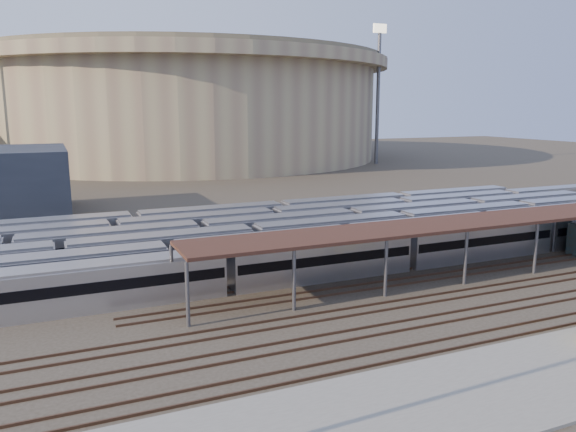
{
  "coord_description": "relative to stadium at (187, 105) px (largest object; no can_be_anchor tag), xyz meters",
  "views": [
    {
      "loc": [
        -16.75,
        -37.74,
        16.03
      ],
      "look_at": [
        4.65,
        12.0,
        5.48
      ],
      "focal_mm": 35.0,
      "sensor_mm": 36.0,
      "label": 1
    }
  ],
  "objects": [
    {
      "name": "subway_trains",
      "position": [
        -26.49,
        -121.5,
        -14.67
      ],
      "size": [
        127.95,
        23.9,
        3.6
      ],
      "color": "#B4B3B8",
      "rests_on": "ground"
    },
    {
      "name": "inspection_shed",
      "position": [
        -3.0,
        -136.0,
        -11.49
      ],
      "size": [
        60.3,
        6.0,
        5.3
      ],
      "color": "#525156",
      "rests_on": "ground"
    },
    {
      "name": "empty_tracks",
      "position": [
        -25.0,
        -145.0,
        -16.38
      ],
      "size": [
        170.0,
        9.62,
        0.18
      ],
      "color": "#4C3323",
      "rests_on": "ground"
    },
    {
      "name": "floodlight_2",
      "position": [
        45.0,
        -40.0,
        4.18
      ],
      "size": [
        4.0,
        1.0,
        38.4
      ],
      "color": "#525156",
      "rests_on": "ground"
    },
    {
      "name": "apron",
      "position": [
        -30.0,
        -155.0,
        -16.37
      ],
      "size": [
        50.0,
        9.0,
        0.2
      ],
      "primitive_type": "cube",
      "color": "gray",
      "rests_on": "ground"
    },
    {
      "name": "stadium",
      "position": [
        0.0,
        0.0,
        0.0
      ],
      "size": [
        124.0,
        124.0,
        32.5
      ],
      "color": "#9B8D69",
      "rests_on": "ground"
    },
    {
      "name": "ground",
      "position": [
        -25.0,
        -140.0,
        -16.47
      ],
      "size": [
        420.0,
        420.0,
        0.0
      ],
      "primitive_type": "plane",
      "color": "#383026",
      "rests_on": "ground"
    },
    {
      "name": "floodlight_3",
      "position": [
        -35.0,
        20.0,
        4.18
      ],
      "size": [
        4.0,
        1.0,
        38.4
      ],
      "color": "#525156",
      "rests_on": "ground"
    }
  ]
}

